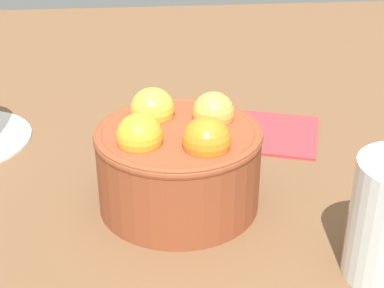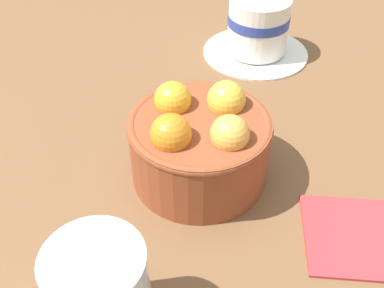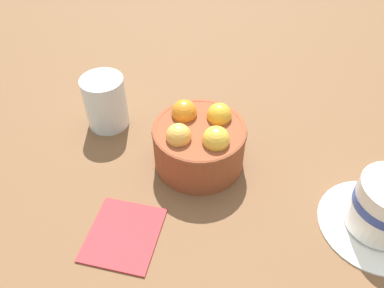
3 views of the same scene
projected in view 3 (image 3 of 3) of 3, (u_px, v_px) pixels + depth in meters
The scene contains 4 objects.
ground_plane at pixel (199, 168), 61.86cm from camera, with size 144.31×117.36×3.30cm, color brown.
terracotta_bowl at pixel (199, 141), 57.61cm from camera, with size 14.18×14.18×9.69cm.
water_glass at pixel (106, 102), 64.26cm from camera, with size 7.13×7.13×9.22cm, color silver.
folded_napkin at pixel (124, 234), 50.80cm from camera, with size 10.38×9.31×0.60cm, color #B23338.
Camera 3 is at (41.20, -5.08, 44.40)cm, focal length 35.48 mm.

